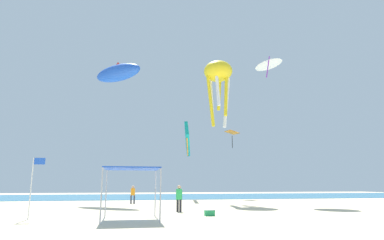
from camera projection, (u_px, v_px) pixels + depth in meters
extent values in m
cube|color=beige|center=(187.00, 217.00, 18.17)|extent=(110.00, 110.00, 0.10)
cube|color=teal|center=(151.00, 196.00, 48.13)|extent=(110.00, 23.47, 0.03)
cylinder|color=#B2B2B7|center=(101.00, 195.00, 14.73)|extent=(0.07, 0.07, 2.56)
cylinder|color=#B2B2B7|center=(160.00, 195.00, 15.24)|extent=(0.07, 0.07, 2.56)
cylinder|color=#B2B2B7|center=(106.00, 193.00, 17.71)|extent=(0.07, 0.07, 2.56)
cylinder|color=#B2B2B7|center=(155.00, 193.00, 18.21)|extent=(0.07, 0.07, 2.56)
cube|color=blue|center=(132.00, 169.00, 16.73)|extent=(2.81, 3.16, 0.06)
cylinder|color=black|center=(178.00, 206.00, 21.10)|extent=(0.15, 0.15, 0.79)
cylinder|color=black|center=(180.00, 206.00, 20.87)|extent=(0.15, 0.15, 0.79)
cylinder|color=green|center=(179.00, 194.00, 21.13)|extent=(0.41, 0.41, 0.68)
sphere|color=tan|center=(179.00, 187.00, 21.22)|extent=(0.26, 0.26, 0.26)
cylinder|color=#33384C|center=(131.00, 199.00, 30.15)|extent=(0.15, 0.15, 0.76)
cylinder|color=#33384C|center=(134.00, 199.00, 30.20)|extent=(0.15, 0.15, 0.76)
cylinder|color=orange|center=(133.00, 192.00, 30.32)|extent=(0.40, 0.40, 0.66)
sphere|color=tan|center=(133.00, 187.00, 30.41)|extent=(0.25, 0.25, 0.25)
cylinder|color=silver|center=(31.00, 188.00, 16.61)|extent=(0.06, 0.06, 3.16)
cube|color=blue|center=(40.00, 161.00, 16.95)|extent=(0.55, 0.02, 0.35)
cube|color=#1E8C4C|center=(210.00, 213.00, 18.26)|extent=(0.56, 0.36, 0.32)
cube|color=white|center=(210.00, 210.00, 18.29)|extent=(0.57, 0.37, 0.03)
cube|color=teal|center=(187.00, 140.00, 39.30)|extent=(1.58, 6.05, 3.70)
cube|color=orange|center=(187.00, 146.00, 39.14)|extent=(1.07, 4.62, 2.04)
cone|color=white|center=(268.00, 63.00, 34.13)|extent=(3.93, 3.91, 1.16)
cylinder|color=purple|center=(268.00, 67.00, 32.77)|extent=(0.49, 0.31, 2.27)
ellipsoid|color=blue|center=(118.00, 73.00, 34.99)|extent=(5.97, 5.66, 2.04)
cone|color=red|center=(118.00, 65.00, 35.18)|extent=(1.33, 1.34, 0.76)
cube|color=orange|center=(232.00, 132.00, 42.68)|extent=(1.89, 1.91, 0.38)
cylinder|color=black|center=(232.00, 142.00, 42.42)|extent=(0.09, 0.09, 1.66)
ellipsoid|color=yellow|center=(218.00, 71.00, 34.84)|extent=(3.97, 3.97, 2.23)
cylinder|color=yellow|center=(219.00, 95.00, 35.28)|extent=(0.46, 0.66, 3.46)
cylinder|color=white|center=(211.00, 99.00, 34.85)|extent=(0.63, 0.69, 4.50)
cylinder|color=yellow|center=(211.00, 101.00, 33.83)|extent=(0.88, 0.44, 5.51)
cylinder|color=white|center=(218.00, 90.00, 33.45)|extent=(0.46, 0.66, 3.46)
cylinder|color=yellow|center=(226.00, 96.00, 33.68)|extent=(0.63, 0.69, 4.50)
cylinder|color=white|center=(227.00, 103.00, 34.49)|extent=(0.88, 0.44, 5.51)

